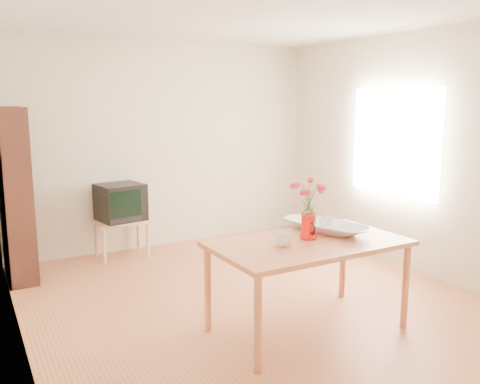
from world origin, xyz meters
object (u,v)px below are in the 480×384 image
bowl (327,204)px  mug (283,240)px  table (308,250)px  television (120,201)px  pitcher (308,228)px

bowl → mug: bearing=-161.3°
table → television: (-0.78, 2.68, 0.00)m
table → mug: bearing=-174.8°
table → bowl: 0.47m
pitcher → mug: 0.32m
bowl → pitcher: bearing=-158.5°
pitcher → mug: pitcher is taller
mug → television: bearing=-97.3°
table → television: television is taller
table → mug: mug is taller
mug → bowl: size_ratio=0.24×
bowl → television: bowl is taller
pitcher → table: bearing=-110.7°
bowl → television: 2.76m
pitcher → television: bearing=119.7°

